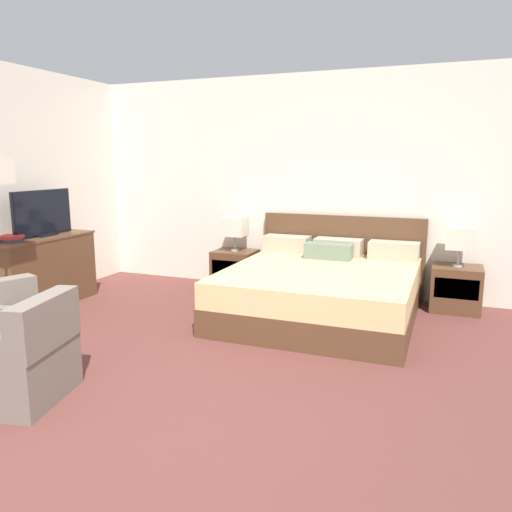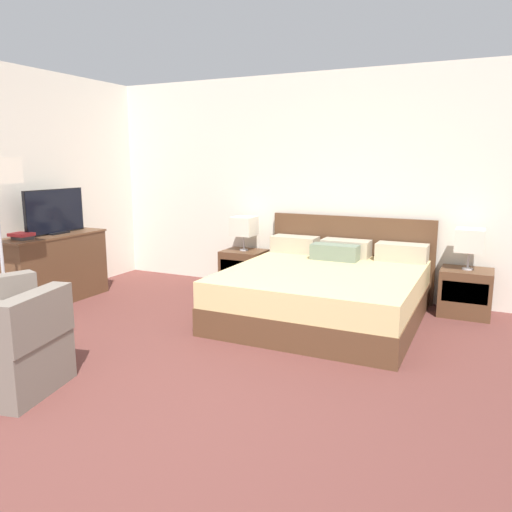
% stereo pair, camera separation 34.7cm
% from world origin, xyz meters
% --- Properties ---
extents(ground_plane, '(11.29, 11.29, 0.00)m').
position_xyz_m(ground_plane, '(0.00, 0.00, 0.00)').
color(ground_plane, brown).
extents(wall_back, '(7.14, 0.06, 2.74)m').
position_xyz_m(wall_back, '(0.00, 3.79, 1.37)').
color(wall_back, silver).
rests_on(wall_back, ground).
extents(bed, '(2.02, 2.12, 1.00)m').
position_xyz_m(bed, '(0.44, 2.73, 0.30)').
color(bed, brown).
rests_on(bed, ground).
extents(nightstand_left, '(0.54, 0.46, 0.51)m').
position_xyz_m(nightstand_left, '(-0.92, 3.47, 0.26)').
color(nightstand_left, brown).
rests_on(nightstand_left, ground).
extents(nightstand_right, '(0.54, 0.46, 0.51)m').
position_xyz_m(nightstand_right, '(1.80, 3.47, 0.26)').
color(nightstand_right, brown).
rests_on(nightstand_right, ground).
extents(table_lamp_left, '(0.29, 0.29, 0.45)m').
position_xyz_m(table_lamp_left, '(-0.92, 3.48, 0.83)').
color(table_lamp_left, '#B7B7BC').
rests_on(table_lamp_left, nightstand_left).
extents(table_lamp_right, '(0.29, 0.29, 0.45)m').
position_xyz_m(table_lamp_right, '(1.80, 3.48, 0.83)').
color(table_lamp_right, '#B7B7BC').
rests_on(table_lamp_right, nightstand_right).
extents(dresser, '(0.50, 1.33, 0.81)m').
position_xyz_m(dresser, '(-2.70, 1.94, 0.42)').
color(dresser, brown).
rests_on(dresser, ground).
extents(tv, '(0.18, 0.85, 0.53)m').
position_xyz_m(tv, '(-2.69, 2.02, 1.07)').
color(tv, black).
rests_on(tv, dresser).
extents(book_red_cover, '(0.26, 0.21, 0.04)m').
position_xyz_m(book_red_cover, '(-2.69, 1.54, 0.83)').
color(book_red_cover, '#383333').
rests_on(book_red_cover, dresser).
extents(book_blue_cover, '(0.24, 0.20, 0.04)m').
position_xyz_m(book_blue_cover, '(-2.70, 1.54, 0.87)').
color(book_blue_cover, '#B7282D').
rests_on(book_blue_cover, book_red_cover).
extents(armchair_companion, '(0.82, 0.81, 0.76)m').
position_xyz_m(armchair_companion, '(-1.09, 0.06, 0.28)').
color(armchair_companion, '#70665B').
rests_on(armchair_companion, ground).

